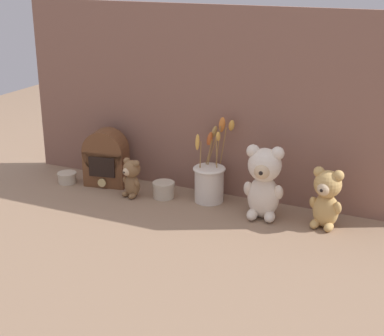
% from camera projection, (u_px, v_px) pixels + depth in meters
% --- Properties ---
extents(ground_plane, '(4.00, 4.00, 0.00)m').
position_uv_depth(ground_plane, '(190.00, 205.00, 2.27)').
color(ground_plane, '#8E7056').
extents(backdrop_wall, '(1.62, 0.02, 0.74)m').
position_uv_depth(backdrop_wall, '(208.00, 102.00, 2.28)').
color(backdrop_wall, '#845B4C').
rests_on(backdrop_wall, ground).
extents(teddy_bear_large, '(0.15, 0.14, 0.27)m').
position_uv_depth(teddy_bear_large, '(264.00, 181.00, 2.11)').
color(teddy_bear_large, beige).
rests_on(teddy_bear_large, ground).
extents(teddy_bear_medium, '(0.12, 0.11, 0.22)m').
position_uv_depth(teddy_bear_medium, '(326.00, 197.00, 2.04)').
color(teddy_bear_medium, tan).
rests_on(teddy_bear_medium, ground).
extents(teddy_bear_small, '(0.09, 0.08, 0.16)m').
position_uv_depth(teddy_bear_small, '(132.00, 177.00, 2.32)').
color(teddy_bear_small, olive).
rests_on(teddy_bear_small, ground).
extents(flower_vase, '(0.15, 0.14, 0.34)m').
position_uv_depth(flower_vase, '(210.00, 179.00, 2.28)').
color(flower_vase, silver).
rests_on(flower_vase, ground).
extents(vintage_radio, '(0.19, 0.13, 0.24)m').
position_uv_depth(vintage_radio, '(106.00, 158.00, 2.44)').
color(vintage_radio, brown).
rests_on(vintage_radio, ground).
extents(decorative_tin_tall, '(0.09, 0.09, 0.06)m').
position_uv_depth(decorative_tin_tall, '(164.00, 190.00, 2.33)').
color(decorative_tin_tall, beige).
rests_on(decorative_tin_tall, ground).
extents(decorative_tin_short, '(0.08, 0.08, 0.05)m').
position_uv_depth(decorative_tin_short, '(68.00, 177.00, 2.49)').
color(decorative_tin_short, beige).
rests_on(decorative_tin_short, ground).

